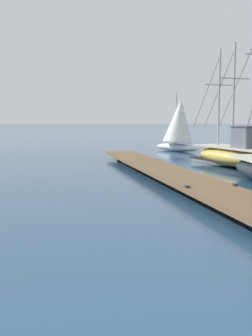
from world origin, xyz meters
TOP-DOWN VIEW (x-y plane):
  - floating_dock at (4.93, 14.91)m, footprint 2.67×21.18m
  - fishing_boat_0 at (9.78, 19.19)m, footprint 3.24×7.60m
  - distant_sailboat at (9.93, 30.05)m, footprint 3.43×4.63m

SIDE VIEW (x-z plane):
  - floating_dock at x=4.93m, z-range 0.10..0.63m
  - fishing_boat_0 at x=9.78m, z-range -3.03..4.41m
  - distant_sailboat at x=9.93m, z-range -0.20..4.39m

